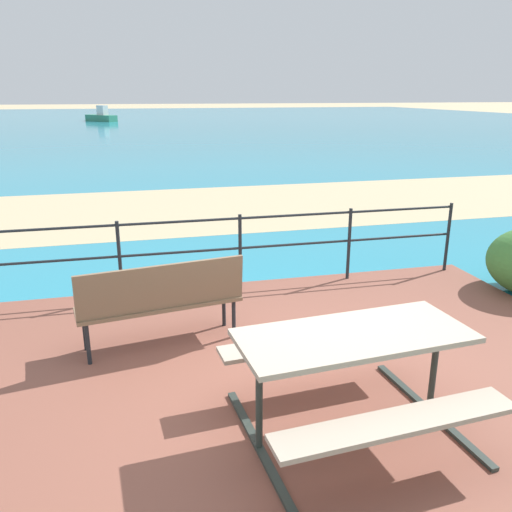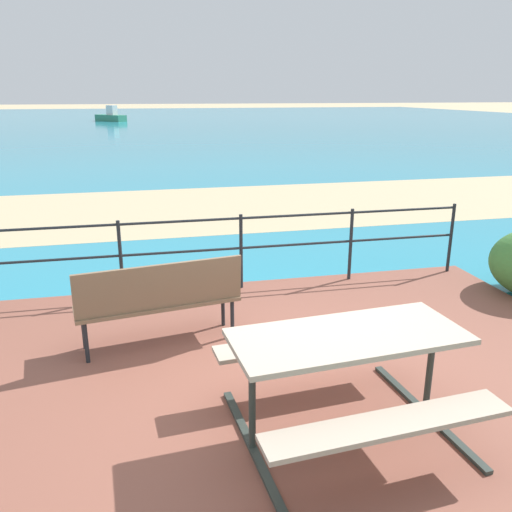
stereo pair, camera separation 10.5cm
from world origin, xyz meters
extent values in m
plane|color=tan|center=(0.00, 0.00, 0.00)|extent=(240.00, 240.00, 0.00)
cube|color=brown|center=(0.00, 0.00, 0.03)|extent=(6.40, 5.20, 0.06)
cube|color=teal|center=(0.00, 40.00, 0.01)|extent=(90.00, 90.00, 0.01)
cube|color=tan|center=(0.00, 7.63, 0.01)|extent=(54.04, 5.32, 0.01)
cube|color=tan|center=(0.17, -0.68, 0.83)|extent=(1.70, 0.83, 0.04)
cube|color=tan|center=(0.22, -1.26, 0.51)|extent=(1.67, 0.40, 0.04)
cube|color=tan|center=(0.12, -0.09, 0.51)|extent=(1.67, 0.40, 0.04)
cylinder|color=#2D3833|center=(-0.54, -0.74, 0.45)|extent=(0.05, 0.05, 0.77)
cube|color=#2D3833|center=(-0.54, -0.74, 0.07)|extent=(0.18, 1.43, 0.03)
cylinder|color=#2D3833|center=(0.87, -0.62, 0.45)|extent=(0.05, 0.05, 0.77)
cube|color=#2D3833|center=(0.87, -0.62, 0.07)|extent=(0.18, 1.43, 0.03)
cube|color=#7A6047|center=(-1.09, 1.07, 0.48)|extent=(1.63, 0.65, 0.04)
cube|color=#7A6047|center=(-1.06, 0.89, 0.72)|extent=(1.58, 0.32, 0.44)
cylinder|color=#1E2328|center=(-0.41, 1.34, 0.27)|extent=(0.04, 0.04, 0.42)
cylinder|color=#1E2328|center=(-0.36, 1.04, 0.27)|extent=(0.04, 0.04, 0.42)
cylinder|color=#1E2328|center=(-1.82, 1.10, 0.27)|extent=(0.04, 0.04, 0.42)
cylinder|color=#1E2328|center=(-1.77, 0.81, 0.27)|extent=(0.04, 0.04, 0.42)
cylinder|color=#1E2328|center=(-1.48, 2.41, 0.54)|extent=(0.04, 0.04, 0.96)
cylinder|color=#1E2328|center=(0.00, 2.41, 0.54)|extent=(0.04, 0.04, 0.96)
cylinder|color=#1E2328|center=(1.48, 2.41, 0.54)|extent=(0.04, 0.04, 0.96)
cylinder|color=#1E2328|center=(2.95, 2.41, 0.54)|extent=(0.04, 0.04, 0.96)
cylinder|color=#1E2328|center=(0.00, 2.41, 0.97)|extent=(5.90, 0.03, 0.03)
cylinder|color=#1E2328|center=(0.00, 2.41, 0.59)|extent=(5.90, 0.03, 0.03)
cube|color=#338466|center=(-3.42, 45.95, 0.28)|extent=(2.88, 3.40, 0.54)
cube|color=silver|center=(-3.26, 45.74, 0.97)|extent=(1.01, 1.10, 0.83)
cone|color=#338466|center=(-4.65, 47.58, 0.28)|extent=(0.69, 0.69, 0.49)
camera|label=1|loc=(-1.28, -3.73, 2.46)|focal=36.50mm
camera|label=2|loc=(-1.18, -3.75, 2.46)|focal=36.50mm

